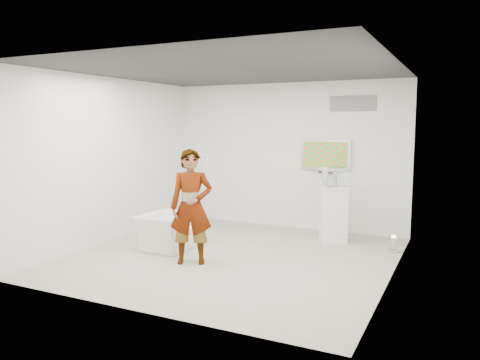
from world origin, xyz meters
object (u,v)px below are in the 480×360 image
(tv, at_px, (326,155))
(person, at_px, (191,207))
(armchair, at_px, (167,231))
(floor_uplight, at_px, (393,244))
(pedestal, at_px, (333,214))

(tv, xyz_separation_m, person, (-1.26, -3.04, -0.66))
(armchair, height_order, floor_uplight, armchair)
(person, height_order, armchair, person)
(armchair, bearing_deg, person, -122.88)
(armchair, height_order, pedestal, pedestal)
(pedestal, xyz_separation_m, floor_uplight, (1.12, -0.31, -0.37))
(person, xyz_separation_m, floor_uplight, (2.76, 1.99, -0.75))
(person, bearing_deg, pedestal, 28.54)
(pedestal, bearing_deg, floor_uplight, -15.42)
(tv, height_order, armchair, tv)
(person, relative_size, pedestal, 1.73)
(tv, relative_size, floor_uplight, 3.47)
(tv, distance_m, pedestal, 1.33)
(tv, relative_size, pedestal, 0.97)
(armchair, xyz_separation_m, pedestal, (2.48, 1.74, 0.21))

